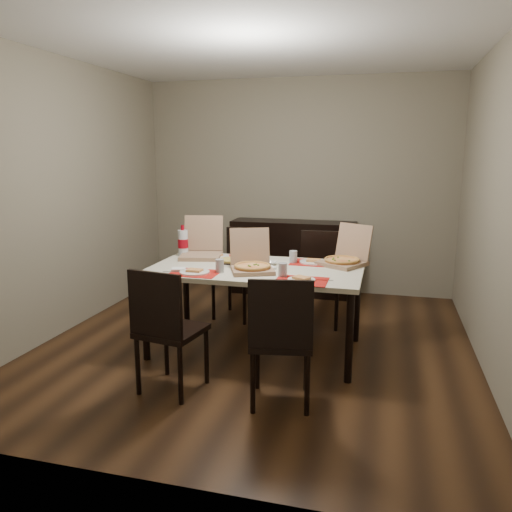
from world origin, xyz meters
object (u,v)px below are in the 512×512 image
object	(u,v)px
dip_bowl	(271,263)
dining_table	(256,275)
chair_near_right	(281,336)
pizza_box_center	(252,264)
chair_far_left	(240,269)
soda_bottle	(183,243)
chair_near_left	(166,326)
chair_far_right	(320,273)
sideboard	(293,258)

from	to	relation	value
dip_bowl	dining_table	bearing A→B (deg)	-124.98
chair_near_right	pizza_box_center	size ratio (longest dim) A/B	1.96
dip_bowl	chair_far_left	bearing A→B (deg)	124.09
dining_table	soda_bottle	bearing A→B (deg)	158.91
chair_near_left	chair_far_right	bearing A→B (deg)	65.26
chair_near_left	pizza_box_center	distance (m)	0.96
sideboard	chair_near_left	xyz separation A→B (m)	(-0.39, -2.83, 0.06)
dining_table	dip_bowl	distance (m)	0.19
sideboard	pizza_box_center	world-z (taller)	pizza_box_center
sideboard	dip_bowl	world-z (taller)	sideboard
sideboard	dining_table	xyz separation A→B (m)	(0.03, -1.88, 0.23)
dining_table	pizza_box_center	bearing A→B (deg)	-90.26
chair_near_left	chair_near_right	bearing A→B (deg)	0.89
chair_far_left	dip_bowl	distance (m)	0.94
chair_near_right	chair_far_right	bearing A→B (deg)	89.42
chair_far_right	dining_table	bearing A→B (deg)	-115.86
chair_far_left	dip_bowl	bearing A→B (deg)	-55.91
chair_near_left	chair_near_right	world-z (taller)	same
chair_near_right	soda_bottle	size ratio (longest dim) A/B	3.16
chair_far_left	soda_bottle	xyz separation A→B (m)	(-0.39, -0.58, 0.36)
chair_far_right	soda_bottle	bearing A→B (deg)	-154.42
dip_bowl	chair_far_right	bearing A→B (deg)	65.96
pizza_box_center	soda_bottle	distance (m)	0.92
chair_near_left	pizza_box_center	xyz separation A→B (m)	(0.41, 0.81, 0.29)
chair_far_right	dip_bowl	world-z (taller)	chair_far_right
chair_near_left	chair_far_right	world-z (taller)	same
sideboard	dining_table	world-z (taller)	sideboard
chair_near_left	pizza_box_center	world-z (taller)	pizza_box_center
dining_table	chair_far_right	xyz separation A→B (m)	(0.44, 0.90, -0.17)
chair_near_right	pizza_box_center	xyz separation A→B (m)	(-0.42, 0.80, 0.29)
soda_bottle	chair_near_left	bearing A→B (deg)	-72.85
chair_far_left	chair_far_right	size ratio (longest dim) A/B	1.00
sideboard	soda_bottle	xyz separation A→B (m)	(-0.77, -1.58, 0.42)
pizza_box_center	chair_far_left	bearing A→B (deg)	111.92
sideboard	dip_bowl	size ratio (longest dim) A/B	13.50
pizza_box_center	chair_far_right	bearing A→B (deg)	67.09
chair_near_left	chair_far_left	bearing A→B (deg)	89.96
chair_far_left	pizza_box_center	xyz separation A→B (m)	(0.41, -1.02, 0.29)
sideboard	chair_near_left	bearing A→B (deg)	-97.79
chair_far_left	pizza_box_center	distance (m)	1.14
sideboard	chair_near_left	distance (m)	2.86
chair_near_right	dip_bowl	size ratio (longest dim) A/B	8.37
sideboard	chair_near_right	xyz separation A→B (m)	(0.45, -2.82, 0.06)
chair_far_right	pizza_box_center	bearing A→B (deg)	-112.91
sideboard	pizza_box_center	bearing A→B (deg)	-89.25
chair_near_left	soda_bottle	bearing A→B (deg)	107.15
dining_table	dip_bowl	xyz separation A→B (m)	(0.10, 0.14, 0.08)
sideboard	pizza_box_center	size ratio (longest dim) A/B	3.16
soda_bottle	sideboard	bearing A→B (deg)	63.83
chair_far_left	dip_bowl	xyz separation A→B (m)	(0.51, -0.75, 0.25)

